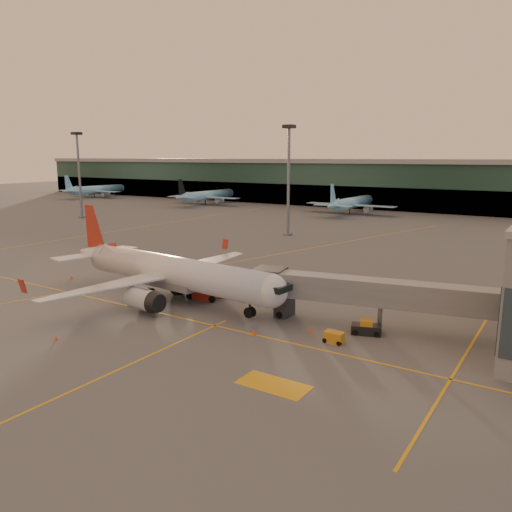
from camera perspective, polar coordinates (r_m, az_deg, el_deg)
The scene contains 15 objects.
ground at distance 55.66m, azimuth -12.04°, elevation -8.30°, with size 600.00×600.00×0.00m, color #4C4F54.
taxi_markings at distance 94.61m, azimuth 3.97°, elevation 0.03°, with size 100.12×173.00×0.01m.
terminal at distance 182.72m, azimuth 21.22°, elevation 7.50°, with size 400.00×20.00×17.60m.
mast_west_far at distance 161.32m, azimuth -19.58°, elevation 9.38°, with size 2.40×2.40×25.60m.
mast_west_near at distance 117.82m, azimuth 3.75°, elevation 9.53°, with size 2.40×2.40×25.60m.
distant_aircraft_row at distance 166.48m, azimuth 12.18°, elevation 4.68°, with size 290.00×34.00×13.00m.
main_airplane at distance 65.86m, azimuth -10.04°, elevation -1.79°, with size 37.98×34.27×11.46m.
jet_bridge at distance 54.72m, azimuth 15.63°, elevation -4.45°, with size 29.97×8.82×5.73m.
catering_truck at distance 65.93m, azimuth -6.04°, elevation -2.78°, with size 5.86×3.12×4.34m.
gpu_cart at distance 51.41m, azimuth 8.91°, elevation -9.18°, with size 2.04×1.23×1.16m.
pushback_tug at distance 54.44m, azimuth 12.49°, elevation -8.05°, with size 3.46×2.55×1.59m.
cone_nose at distance 54.15m, azimuth 6.23°, elevation -8.38°, with size 0.42×0.42×0.53m.
cone_tail at distance 81.61m, azimuth -20.34°, elevation -2.28°, with size 0.45×0.45×0.57m.
cone_wing_right at distance 55.54m, azimuth -21.89°, elevation -8.67°, with size 0.39×0.39×0.50m.
cone_fwd at distance 52.91m, azimuth -0.29°, elevation -8.76°, with size 0.47×0.47×0.60m.
Camera 1 is at (37.49, -36.78, 18.42)m, focal length 35.00 mm.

